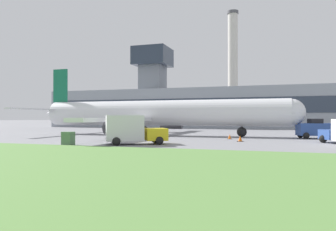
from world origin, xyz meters
The scene contains 9 objects.
ground_plane centered at (0.00, 0.00, 0.00)m, with size 400.00×400.00×0.00m, color gray.
terminal_building centered at (-1.11, 32.64, 4.80)m, with size 78.29×13.44×18.93m.
smokestack_left centered at (0.40, 59.01, 17.32)m, with size 3.36×3.36×34.37m.
airplane centered at (-1.82, -1.21, 2.78)m, with size 34.77×33.10×9.14m.
pushback_tug centered at (16.80, -1.40, 0.97)m, with size 4.04×3.06×2.15m.
fuel_truck centered at (1.04, -15.04, 1.20)m, with size 5.45×4.47×2.46m.
traffic_cone_near_nose centered at (8.05, -5.55, 0.24)m, with size 0.49×0.49×0.52m.
traffic_cone_wingtip centered at (9.46, -8.78, 0.25)m, with size 0.59×0.59×0.56m.
utility_cabinet centered at (-3.72, -17.32, 0.55)m, with size 0.88×0.74×1.10m.
Camera 1 is at (12.72, -40.55, 2.30)m, focal length 35.00 mm.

